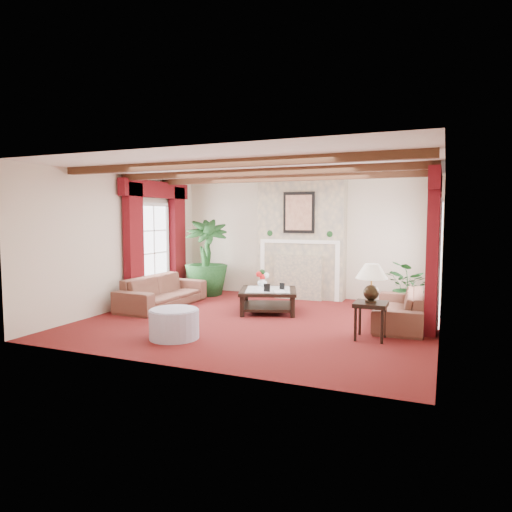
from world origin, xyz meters
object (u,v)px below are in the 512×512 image
at_px(potted_palm, 206,274).
at_px(coffee_table, 268,301).
at_px(sofa_left, 163,286).
at_px(side_table, 371,321).
at_px(sofa_right, 399,302).
at_px(ottoman, 174,324).

bearing_deg(potted_palm, coffee_table, -31.39).
height_order(sofa_left, side_table, sofa_left).
bearing_deg(sofa_left, side_table, -100.80).
relative_size(sofa_right, side_table, 3.54).
distance_m(sofa_right, side_table, 1.22).
bearing_deg(potted_palm, sofa_left, -95.94).
xyz_separation_m(sofa_left, ottoman, (1.58, -2.03, -0.20)).
bearing_deg(ottoman, sofa_right, 36.41).
height_order(sofa_left, potted_palm, potted_palm).
bearing_deg(side_table, sofa_left, 168.06).
bearing_deg(potted_palm, sofa_right, -16.34).
bearing_deg(side_table, coffee_table, 149.86).
bearing_deg(coffee_table, ottoman, -124.30).
xyz_separation_m(sofa_right, potted_palm, (-4.51, 1.32, 0.11)).
height_order(sofa_left, coffee_table, sofa_left).
relative_size(sofa_left, sofa_right, 1.08).
height_order(potted_palm, side_table, potted_palm).
relative_size(side_table, ottoman, 0.75).
distance_m(coffee_table, side_table, 2.49).
bearing_deg(ottoman, potted_palm, 111.45).
xyz_separation_m(sofa_left, potted_palm, (0.16, 1.58, 0.08)).
relative_size(sofa_left, ottoman, 2.87).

